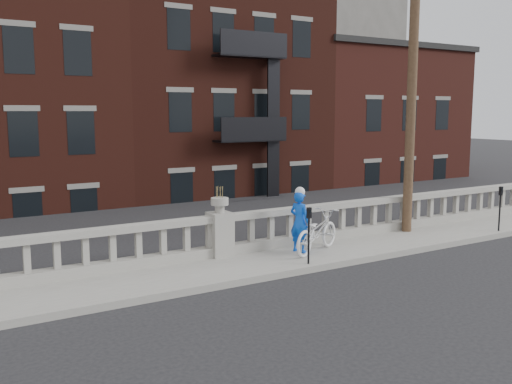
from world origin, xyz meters
TOP-DOWN VIEW (x-y plane):
  - ground at (0.00, 0.00)m, footprint 120.00×120.00m
  - sidewalk at (0.00, 3.00)m, footprint 32.00×2.20m
  - balustrade at (0.00, 3.95)m, footprint 28.00×0.34m
  - planter_pedestal at (0.00, 3.95)m, footprint 0.55×0.55m
  - lower_level at (0.56, 23.04)m, footprint 80.00×44.00m
  - utility_pole at (6.20, 3.60)m, footprint 1.60×0.28m
  - parking_meter_b at (1.42, 2.15)m, footprint 0.10×0.09m
  - parking_meter_c at (8.60, 2.15)m, footprint 0.10×0.09m
  - bicycle at (2.30, 2.98)m, footprint 2.13×1.48m
  - cyclist at (1.92, 3.21)m, footprint 0.53×0.66m

SIDE VIEW (x-z plane):
  - ground at x=0.00m, z-range 0.00..0.00m
  - sidewalk at x=0.00m, z-range 0.00..0.15m
  - balustrade at x=0.00m, z-range 0.13..1.16m
  - bicycle at x=2.30m, z-range 0.15..1.21m
  - planter_pedestal at x=0.00m, z-range -0.05..1.71m
  - cyclist at x=1.92m, z-range 0.15..1.73m
  - parking_meter_b at x=1.42m, z-range 0.32..1.68m
  - parking_meter_c at x=8.60m, z-range 0.32..1.68m
  - lower_level at x=0.56m, z-range -7.77..13.03m
  - utility_pole at x=6.20m, z-range 0.24..10.24m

